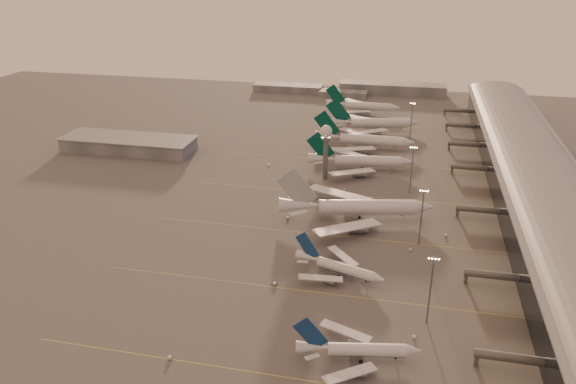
# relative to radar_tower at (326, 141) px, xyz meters

# --- Properties ---
(ground) EXTENTS (700.00, 700.00, 0.00)m
(ground) POSITION_rel_radar_tower_xyz_m (-5.00, -120.00, -20.95)
(ground) COLOR #525050
(ground) RESTS_ON ground
(taxiway_markings) EXTENTS (180.00, 185.25, 0.02)m
(taxiway_markings) POSITION_rel_radar_tower_xyz_m (25.00, -64.00, -20.94)
(taxiway_markings) COLOR gold
(taxiway_markings) RESTS_ON ground
(terminal) EXTENTS (57.00, 362.00, 23.04)m
(terminal) POSITION_rel_radar_tower_xyz_m (102.88, -9.91, -10.43)
(terminal) COLOR black
(terminal) RESTS_ON ground
(hangar) EXTENTS (82.00, 27.00, 8.50)m
(hangar) POSITION_rel_radar_tower_xyz_m (-125.00, 20.00, -16.63)
(hangar) COLOR #5C5E63
(hangar) RESTS_ON ground
(radar_tower) EXTENTS (6.40, 6.40, 31.10)m
(radar_tower) POSITION_rel_radar_tower_xyz_m (0.00, 0.00, 0.00)
(radar_tower) COLOR #54565B
(radar_tower) RESTS_ON ground
(mast_a) EXTENTS (3.60, 0.56, 25.00)m
(mast_a) POSITION_rel_radar_tower_xyz_m (53.00, -120.00, -7.21)
(mast_a) COLOR #54565B
(mast_a) RESTS_ON ground
(mast_b) EXTENTS (3.60, 0.56, 25.00)m
(mast_b) POSITION_rel_radar_tower_xyz_m (50.00, -65.00, -7.21)
(mast_b) COLOR #54565B
(mast_b) RESTS_ON ground
(mast_c) EXTENTS (3.60, 0.56, 25.00)m
(mast_c) POSITION_rel_radar_tower_xyz_m (45.00, -10.00, -7.21)
(mast_c) COLOR #54565B
(mast_c) RESTS_ON ground
(mast_d) EXTENTS (3.60, 0.56, 25.00)m
(mast_d) POSITION_rel_radar_tower_xyz_m (43.00, 80.00, -7.21)
(mast_d) COLOR #54565B
(mast_d) RESTS_ON ground
(distant_horizon) EXTENTS (165.00, 37.50, 9.00)m
(distant_horizon) POSITION_rel_radar_tower_xyz_m (-2.38, 205.14, -17.06)
(distant_horizon) COLOR #5C5E63
(distant_horizon) RESTS_ON ground
(narrowbody_near) EXTENTS (37.57, 29.72, 14.80)m
(narrowbody_near) POSITION_rel_radar_tower_xyz_m (32.84, -142.99, -17.95)
(narrowbody_near) COLOR silver
(narrowbody_near) RESTS_ON ground
(narrowbody_mid) EXTENTS (35.74, 28.06, 14.45)m
(narrowbody_mid) POSITION_rel_radar_tower_xyz_m (20.94, -96.95, -18.02)
(narrowbody_mid) COLOR silver
(narrowbody_mid) RESTS_ON ground
(widebody_white) EXTENTS (70.16, 55.63, 25.01)m
(widebody_white) POSITION_rel_radar_tower_xyz_m (22.05, -46.80, -16.61)
(widebody_white) COLOR silver
(widebody_white) RESTS_ON ground
(greentail_a) EXTENTS (59.07, 47.40, 21.53)m
(greentail_a) POSITION_rel_radar_tower_xyz_m (17.13, 17.72, -17.15)
(greentail_a) COLOR silver
(greentail_a) RESTS_ON ground
(greentail_b) EXTENTS (62.68, 50.66, 22.78)m
(greentail_b) POSITION_rel_radar_tower_xyz_m (15.68, 56.06, -16.93)
(greentail_b) COLOR silver
(greentail_b) RESTS_ON ground
(greentail_c) EXTENTS (62.94, 50.20, 23.32)m
(greentail_c) POSITION_rel_radar_tower_xyz_m (18.02, 94.60, -16.83)
(greentail_c) COLOR silver
(greentail_c) RESTS_ON ground
(greentail_d) EXTENTS (56.79, 45.90, 20.64)m
(greentail_d) POSITION_rel_radar_tower_xyz_m (6.33, 142.22, -17.30)
(greentail_d) COLOR silver
(greentail_d) RESTS_ON ground
(gsv_truck_a) EXTENTS (5.49, 4.47, 2.14)m
(gsv_truck_a) POSITION_rel_radar_tower_xyz_m (-21.41, -154.85, -19.86)
(gsv_truck_a) COLOR silver
(gsv_truck_a) RESTS_ON ground
(gsv_catering_a) EXTENTS (4.45, 2.43, 3.50)m
(gsv_catering_a) POSITION_rel_radar_tower_xyz_m (49.30, -128.99, -19.20)
(gsv_catering_a) COLOR silver
(gsv_catering_a) RESTS_ON ground
(gsv_tug_mid) EXTENTS (3.86, 3.54, 0.95)m
(gsv_tug_mid) POSITION_rel_radar_tower_xyz_m (-1.11, -108.79, -20.46)
(gsv_tug_mid) COLOR silver
(gsv_tug_mid) RESTS_ON ground
(gsv_truck_b) EXTENTS (5.52, 3.03, 2.11)m
(gsv_truck_b) POSITION_rel_radar_tower_xyz_m (47.11, -71.67, -19.87)
(gsv_truck_b) COLOR silver
(gsv_truck_b) RESTS_ON ground
(gsv_truck_c) EXTENTS (4.44, 4.64, 1.91)m
(gsv_truck_c) POSITION_rel_radar_tower_xyz_m (-8.39, -52.84, -19.98)
(gsv_truck_c) COLOR yellow
(gsv_truck_c) RESTS_ON ground
(gsv_catering_b) EXTENTS (5.45, 3.96, 4.09)m
(gsv_catering_b) POSITION_rel_radar_tower_xyz_m (61.22, -55.38, -18.90)
(gsv_catering_b) COLOR silver
(gsv_catering_b) RESTS_ON ground
(gsv_tug_far) EXTENTS (2.51, 3.51, 0.91)m
(gsv_tug_far) POSITION_rel_radar_tower_xyz_m (12.50, -15.11, -20.48)
(gsv_tug_far) COLOR silver
(gsv_tug_far) RESTS_ON ground
(gsv_truck_d) EXTENTS (3.48, 5.02, 1.91)m
(gsv_truck_d) POSITION_rel_radar_tower_xyz_m (-34.63, 13.07, -19.97)
(gsv_truck_d) COLOR silver
(gsv_truck_d) RESTS_ON ground
(gsv_tug_hangar) EXTENTS (3.68, 2.50, 0.98)m
(gsv_tug_hangar) POSITION_rel_radar_tower_xyz_m (38.72, 33.13, -20.44)
(gsv_tug_hangar) COLOR yellow
(gsv_tug_hangar) RESTS_ON ground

